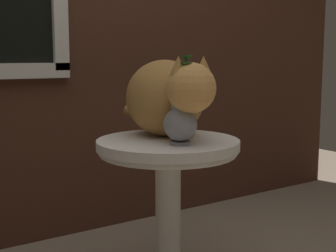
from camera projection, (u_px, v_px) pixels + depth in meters
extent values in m
cylinder|color=silver|center=(168.00, 217.00, 1.80)|extent=(0.09, 0.09, 0.52)
cylinder|color=silver|center=(168.00, 144.00, 1.76)|extent=(0.52, 0.52, 0.03)
torus|color=silver|center=(168.00, 152.00, 1.76)|extent=(0.51, 0.51, 0.02)
ellipsoid|color=#AD7A3D|center=(165.00, 98.00, 1.82)|extent=(0.34, 0.38, 0.29)
sphere|color=#E2A356|center=(191.00, 88.00, 1.62)|extent=(0.17, 0.17, 0.17)
cone|color=#AD7A3D|center=(178.00, 65.00, 1.59)|extent=(0.06, 0.06, 0.06)
cone|color=#AD7A3D|center=(204.00, 65.00, 1.63)|extent=(0.06, 0.06, 0.06)
cylinder|color=#AD7A3D|center=(143.00, 114.00, 2.04)|extent=(0.11, 0.31, 0.06)
cylinder|color=gray|center=(180.00, 143.00, 1.65)|extent=(0.07, 0.07, 0.01)
ellipsoid|color=gray|center=(180.00, 124.00, 1.64)|extent=(0.12, 0.12, 0.12)
cylinder|color=gray|center=(180.00, 103.00, 1.63)|extent=(0.06, 0.06, 0.06)
torus|color=gray|center=(180.00, 94.00, 1.63)|extent=(0.08, 0.08, 0.01)
cylinder|color=#2D662D|center=(183.00, 79.00, 1.61)|extent=(0.01, 0.03, 0.10)
cone|color=#2D662D|center=(185.00, 65.00, 1.59)|extent=(0.04, 0.04, 0.02)
cylinder|color=#2D662D|center=(184.00, 76.00, 1.62)|extent=(0.02, 0.02, 0.12)
cone|color=#2D662D|center=(187.00, 58.00, 1.61)|extent=(0.04, 0.04, 0.02)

